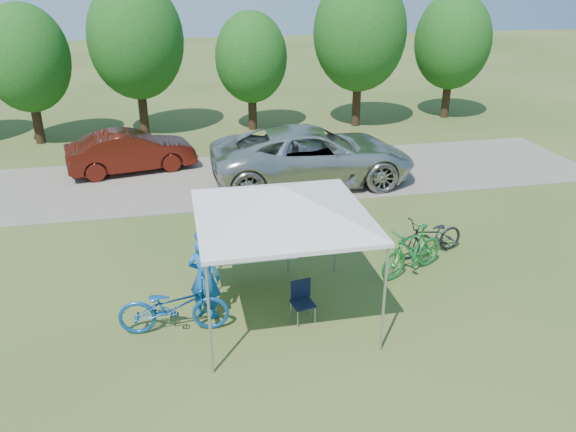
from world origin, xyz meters
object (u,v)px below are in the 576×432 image
bike_green (412,251)px  sedan (131,151)px  bike_dark (431,237)px  minivan (313,155)px  cyclist (204,278)px  cooler (236,247)px  bike_blue (174,306)px  folding_table (250,254)px  folding_chair (302,297)px

bike_green → sedan: sedan is taller
bike_dark → sedan: size_ratio=0.43×
bike_dark → minivan: bearing=-177.4°
cyclist → bike_green: cyclist is taller
cooler → minivan: (3.14, 5.91, -0.04)m
bike_blue → bike_green: bike_green is taller
cyclist → bike_green: (4.63, 0.81, -0.31)m
cooler → sedan: sedan is taller
bike_dark → minivan: (-1.55, 5.41, 0.44)m
sedan → cooler: bearing=-174.7°
minivan → sedan: (-5.69, 2.29, -0.20)m
cooler → bike_green: bearing=-3.4°
folding_table → bike_green: size_ratio=1.02×
bike_green → bike_dark: bearing=108.8°
folding_chair → folding_table: bearing=107.7°
bike_blue → sedan: bearing=11.7°
folding_chair → sedan: 10.35m
bike_blue → minivan: (4.49, 7.32, 0.37)m
cyclist → sedan: (-1.81, 9.25, -0.16)m
bike_green → sedan: 10.62m
bike_blue → minivan: minivan is taller
folding_chair → bike_green: (2.81, 1.25, 0.08)m
folding_table → folding_chair: 1.70m
cooler → bike_blue: bearing=-133.7°
folding_table → minivan: minivan is taller
folding_chair → bike_blue: bearing=168.1°
folding_chair → bike_blue: size_ratio=0.39×
minivan → bike_green: bearing=-172.8°
folding_table → sedan: bearing=109.1°
cyclist → bike_dark: 5.66m
folding_table → cyclist: cyclist is taller
folding_table → minivan: bearing=64.3°
cooler → bike_blue: size_ratio=0.23×
bike_dark → folding_chair: bearing=-74.7°
minivan → cyclist: bearing=151.0°
bike_green → bike_dark: size_ratio=1.02×
cooler → bike_blue: (-1.35, -1.41, -0.41)m
minivan → sedan: bearing=68.2°
cooler → minivan: 6.69m
folding_chair → bike_green: bike_green is taller
folding_table → bike_blue: bike_blue is taller
bike_green → minivan: (-0.76, 6.14, 0.36)m
cyclist → bike_green: size_ratio=0.94×
folding_table → minivan: 6.56m
cooler → cyclist: (-0.73, -1.05, -0.08)m
cooler → bike_blue: 1.99m
cooler → sedan: 8.59m
folding_chair → cooler: (-1.09, 1.48, 0.48)m
bike_blue → sedan: size_ratio=0.49×
cooler → sedan: size_ratio=0.11×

